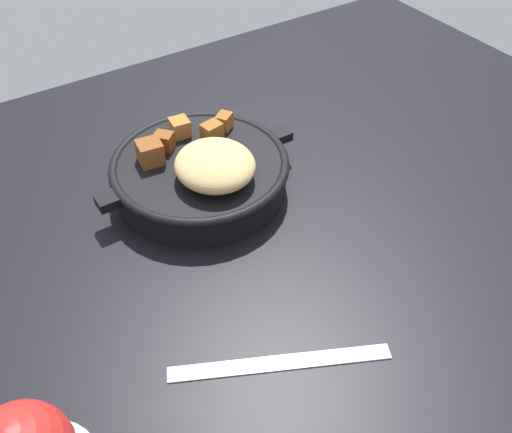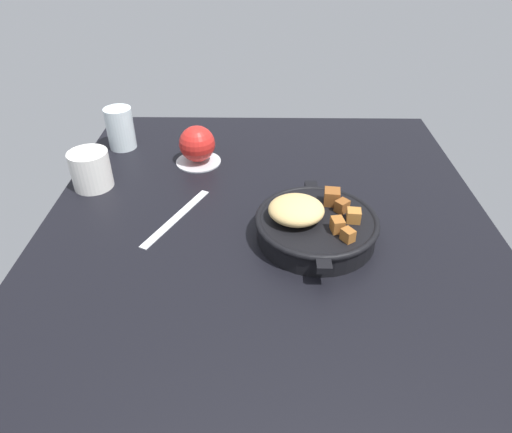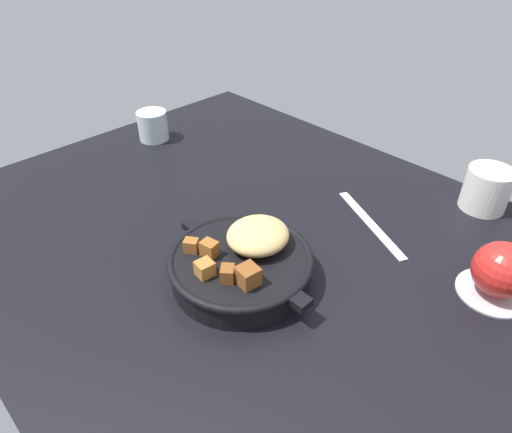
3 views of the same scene
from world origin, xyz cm
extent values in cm
cube|color=black|center=(0.00, 0.00, -1.20)|extent=(115.08, 85.15, 2.40)
cylinder|color=black|center=(3.49, -8.57, 2.16)|extent=(21.05, 21.05, 4.32)
torus|color=black|center=(3.49, -8.57, 3.97)|extent=(21.83, 21.83, 1.20)
cube|color=black|center=(15.22, -8.57, 3.67)|extent=(2.64, 2.40, 1.20)
cube|color=black|center=(-8.24, -8.57, 3.67)|extent=(2.64, 2.40, 1.20)
ellipsoid|color=tan|center=(3.36, -4.84, 6.20)|extent=(9.18, 9.73, 3.77)
cube|color=brown|center=(8.34, -11.62, 5.72)|extent=(3.11, 3.10, 2.80)
cube|color=brown|center=(5.83, -13.14, 5.42)|extent=(2.86, 2.89, 2.20)
cube|color=#A86B2D|center=(2.84, -14.73, 5.44)|extent=(2.50, 2.59, 2.25)
cube|color=#935623|center=(-0.31, -11.55, 5.51)|extent=(2.70, 2.34, 2.39)
cube|color=#935623|center=(-2.57, -12.94, 5.36)|extent=(2.66, 2.56, 2.08)
cylinder|color=#B7BABF|center=(31.70, 15.79, 0.30)|extent=(10.30, 10.30, 0.60)
sphere|color=red|center=(31.70, 15.79, 4.67)|extent=(8.14, 8.14, 8.14)
cube|color=silver|center=(9.39, 17.38, 0.18)|extent=(19.59, 10.52, 0.36)
cylinder|color=silver|center=(20.81, 36.62, 3.97)|extent=(8.17, 8.17, 7.94)
cylinder|color=silver|center=(-46.09, 9.09, 3.40)|extent=(6.92, 6.92, 6.80)
camera|label=1|loc=(26.82, 40.31, 46.11)|focal=39.57mm
camera|label=2|loc=(-62.33, 1.16, 50.99)|focal=32.37mm
camera|label=3|loc=(41.43, -42.37, 48.37)|focal=31.79mm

